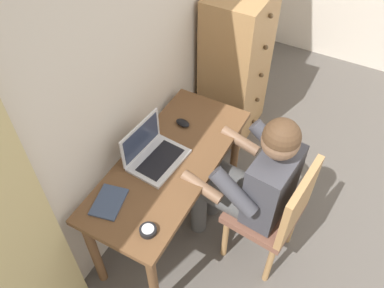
% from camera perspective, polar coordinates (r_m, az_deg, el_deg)
% --- Properties ---
extents(wall_back, '(4.80, 0.05, 2.50)m').
position_cam_1_polar(wall_back, '(2.47, -5.10, 15.88)').
color(wall_back, beige).
rests_on(wall_back, ground_plane).
extents(desk, '(1.24, 0.53, 0.73)m').
position_cam_1_polar(desk, '(2.46, -3.16, -4.13)').
color(desk, brown).
rests_on(desk, ground_plane).
extents(dresser, '(0.56, 0.44, 1.26)m').
position_cam_1_polar(dresser, '(3.23, 6.32, 10.91)').
color(dresser, tan).
rests_on(dresser, ground_plane).
extents(chair, '(0.46, 0.44, 0.89)m').
position_cam_1_polar(chair, '(2.47, 11.92, -9.47)').
color(chair, brown).
rests_on(chair, ground_plane).
extents(person_seated, '(0.57, 0.61, 1.21)m').
position_cam_1_polar(person_seated, '(2.36, 8.60, -5.07)').
color(person_seated, '#4C4C4C').
rests_on(person_seated, ground_plane).
extents(laptop, '(0.36, 0.28, 0.24)m').
position_cam_1_polar(laptop, '(2.35, -5.64, -1.24)').
color(laptop, silver).
rests_on(laptop, desk).
extents(computer_mouse, '(0.08, 0.11, 0.03)m').
position_cam_1_polar(computer_mouse, '(2.56, -1.34, 3.05)').
color(computer_mouse, black).
rests_on(computer_mouse, desk).
extents(desk_clock, '(0.09, 0.09, 0.03)m').
position_cam_1_polar(desk_clock, '(2.08, -6.33, -12.22)').
color(desk_clock, black).
rests_on(desk_clock, desk).
extents(notebook_pad, '(0.24, 0.19, 0.01)m').
position_cam_1_polar(notebook_pad, '(2.22, -11.84, -8.14)').
color(notebook_pad, '#3D4C6B').
rests_on(notebook_pad, desk).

